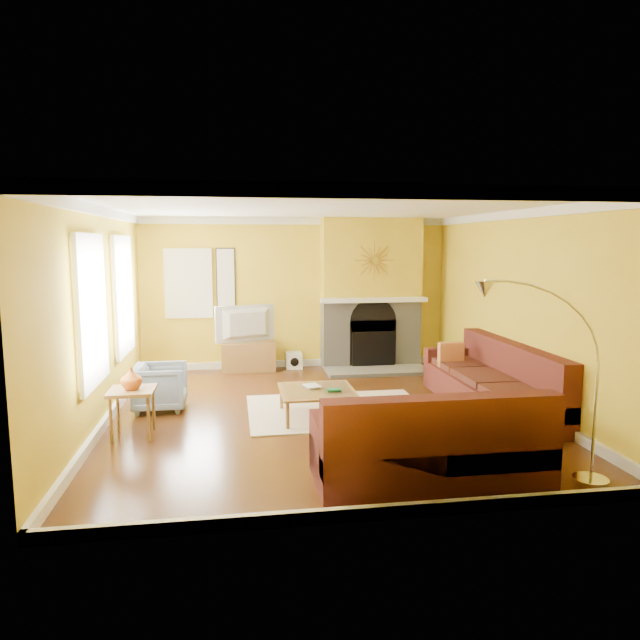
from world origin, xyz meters
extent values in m
cube|color=#5B3013|center=(0.00, 0.00, -0.01)|extent=(5.50, 6.00, 0.02)
cube|color=white|center=(0.00, 0.00, 2.71)|extent=(5.50, 6.00, 0.02)
cube|color=gold|center=(0.00, 3.01, 1.35)|extent=(5.50, 0.02, 2.70)
cube|color=gold|center=(0.00, -3.01, 1.35)|extent=(5.50, 0.02, 2.70)
cube|color=gold|center=(-2.76, 0.00, 1.35)|extent=(0.02, 6.00, 2.70)
cube|color=gold|center=(2.76, 0.00, 1.35)|extent=(0.02, 6.00, 2.70)
cube|color=white|center=(-2.72, 1.30, 1.50)|extent=(0.06, 1.22, 1.72)
cube|color=white|center=(-2.72, -0.60, 1.50)|extent=(0.06, 1.22, 1.72)
cube|color=white|center=(-1.90, 2.96, 1.55)|extent=(0.82, 0.06, 1.22)
cube|color=white|center=(-1.25, 2.97, 1.60)|extent=(0.34, 0.04, 1.14)
cube|color=white|center=(1.35, 2.56, 1.25)|extent=(1.92, 0.22, 0.08)
cube|color=gray|center=(1.35, 2.25, 0.03)|extent=(1.80, 0.70, 0.06)
cube|color=beige|center=(0.24, 0.09, 0.01)|extent=(2.40, 1.80, 0.02)
cube|color=olive|center=(-0.88, 2.73, 0.26)|extent=(0.94, 0.42, 0.52)
imported|color=black|center=(-0.88, 2.73, 0.84)|extent=(1.10, 0.52, 0.65)
cube|color=white|center=(-0.07, 2.82, 0.14)|extent=(0.29, 0.29, 0.29)
imported|color=gray|center=(-2.13, 0.51, 0.31)|extent=(0.69, 0.67, 0.63)
imported|color=#C85C17|center=(-2.32, -0.56, 0.70)|extent=(0.25, 0.25, 0.26)
imported|color=white|center=(-0.22, -0.07, 0.39)|extent=(0.25, 0.29, 0.02)
camera|label=1|loc=(-1.13, -7.26, 2.25)|focal=32.00mm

